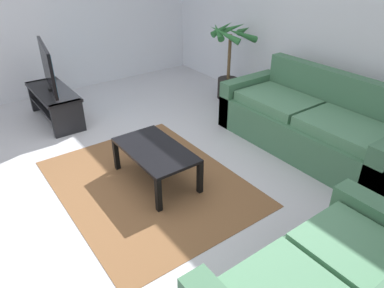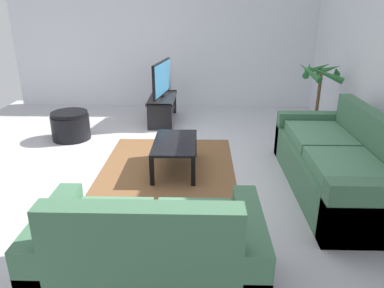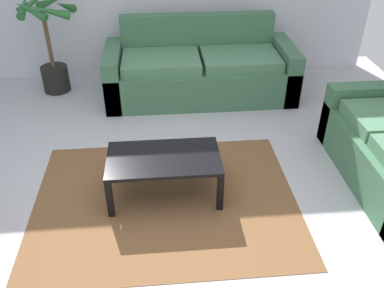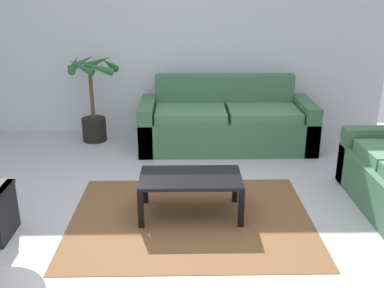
{
  "view_description": "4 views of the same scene",
  "coord_description": "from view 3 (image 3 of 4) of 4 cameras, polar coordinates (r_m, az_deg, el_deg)",
  "views": [
    {
      "loc": [
        2.9,
        -1.1,
        2.2
      ],
      "look_at": [
        0.43,
        0.71,
        0.46
      ],
      "focal_mm": 33.28,
      "sensor_mm": 36.0,
      "label": 1
    },
    {
      "loc": [
        4.44,
        0.76,
        1.99
      ],
      "look_at": [
        0.41,
        0.65,
        0.44
      ],
      "focal_mm": 34.24,
      "sensor_mm": 36.0,
      "label": 2
    },
    {
      "loc": [
        0.17,
        -2.3,
        2.33
      ],
      "look_at": [
        0.41,
        0.42,
        0.5
      ],
      "focal_mm": 38.33,
      "sensor_mm": 36.0,
      "label": 3
    },
    {
      "loc": [
        0.12,
        -3.26,
        2.02
      ],
      "look_at": [
        0.2,
        0.69,
        0.6
      ],
      "focal_mm": 41.33,
      "sensor_mm": 36.0,
      "label": 4
    }
  ],
  "objects": [
    {
      "name": "coffee_table",
      "position": [
        3.38,
        -3.95,
        -2.52
      ],
      "size": [
        0.93,
        0.53,
        0.38
      ],
      "color": "black",
      "rests_on": "ground"
    },
    {
      "name": "couch_main",
      "position": [
        5.04,
        1.12,
        10.06
      ],
      "size": [
        2.23,
        0.9,
        0.9
      ],
      "color": "#3F6B4C",
      "rests_on": "ground"
    },
    {
      "name": "ground_plane",
      "position": [
        3.28,
        -6.7,
        -11.82
      ],
      "size": [
        6.6,
        6.6,
        0.0
      ],
      "primitive_type": "plane",
      "color": "#B2B2B7"
    },
    {
      "name": "area_rug",
      "position": [
        3.51,
        -3.69,
        -7.79
      ],
      "size": [
        2.2,
        1.7,
        0.01
      ],
      "primitive_type": "cube",
      "color": "brown",
      "rests_on": "ground"
    },
    {
      "name": "potted_palm",
      "position": [
        5.31,
        -19.07,
        12.46
      ],
      "size": [
        0.67,
        0.69,
        1.2
      ],
      "color": "black",
      "rests_on": "ground"
    }
  ]
}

